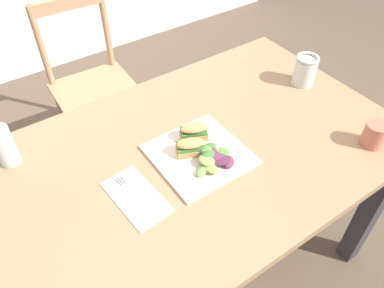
{
  "coord_description": "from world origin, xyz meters",
  "views": [
    {
      "loc": [
        -0.57,
        -0.77,
        1.61
      ],
      "look_at": [
        -0.07,
        -0.05,
        0.76
      ],
      "focal_mm": 35.58,
      "sensor_mm": 36.0,
      "label": 1
    }
  ],
  "objects_px": {
    "plate_lunch": "(199,155)",
    "bottle_cold_brew": "(4,147)",
    "sandwich_half_front": "(191,147)",
    "chair_wooden_far": "(93,86)",
    "cup_extra_side": "(374,135)",
    "dining_table": "(195,175)",
    "mason_jar_iced_tea": "(305,72)",
    "sandwich_half_back": "(194,131)",
    "fork_on_napkin": "(132,193)"
  },
  "relations": [
    {
      "from": "plate_lunch",
      "to": "bottle_cold_brew",
      "type": "relative_size",
      "value": 1.51
    },
    {
      "from": "sandwich_half_front",
      "to": "bottle_cold_brew",
      "type": "height_order",
      "value": "bottle_cold_brew"
    },
    {
      "from": "chair_wooden_far",
      "to": "cup_extra_side",
      "type": "height_order",
      "value": "chair_wooden_far"
    },
    {
      "from": "plate_lunch",
      "to": "dining_table",
      "type": "bearing_deg",
      "value": 83.94
    },
    {
      "from": "chair_wooden_far",
      "to": "mason_jar_iced_tea",
      "type": "distance_m",
      "value": 1.08
    },
    {
      "from": "bottle_cold_brew",
      "to": "cup_extra_side",
      "type": "distance_m",
      "value": 1.16
    },
    {
      "from": "sandwich_half_back",
      "to": "cup_extra_side",
      "type": "distance_m",
      "value": 0.58
    },
    {
      "from": "plate_lunch",
      "to": "bottle_cold_brew",
      "type": "distance_m",
      "value": 0.59
    },
    {
      "from": "sandwich_half_front",
      "to": "fork_on_napkin",
      "type": "height_order",
      "value": "sandwich_half_front"
    },
    {
      "from": "cup_extra_side",
      "to": "sandwich_half_front",
      "type": "bearing_deg",
      "value": 150.29
    },
    {
      "from": "sandwich_half_back",
      "to": "mason_jar_iced_tea",
      "type": "relative_size",
      "value": 0.86
    },
    {
      "from": "chair_wooden_far",
      "to": "sandwich_half_back",
      "type": "bearing_deg",
      "value": -88.43
    },
    {
      "from": "fork_on_napkin",
      "to": "sandwich_half_back",
      "type": "bearing_deg",
      "value": 17.29
    },
    {
      "from": "sandwich_half_front",
      "to": "cup_extra_side",
      "type": "relative_size",
      "value": 1.21
    },
    {
      "from": "bottle_cold_brew",
      "to": "mason_jar_iced_tea",
      "type": "distance_m",
      "value": 1.09
    },
    {
      "from": "dining_table",
      "to": "chair_wooden_far",
      "type": "distance_m",
      "value": 0.94
    },
    {
      "from": "sandwich_half_back",
      "to": "plate_lunch",
      "type": "bearing_deg",
      "value": -111.7
    },
    {
      "from": "cup_extra_side",
      "to": "plate_lunch",
      "type": "bearing_deg",
      "value": 150.77
    },
    {
      "from": "cup_extra_side",
      "to": "mason_jar_iced_tea",
      "type": "bearing_deg",
      "value": 79.04
    },
    {
      "from": "bottle_cold_brew",
      "to": "mason_jar_iced_tea",
      "type": "bearing_deg",
      "value": -11.73
    },
    {
      "from": "sandwich_half_back",
      "to": "sandwich_half_front",
      "type": "bearing_deg",
      "value": -133.2
    },
    {
      "from": "plate_lunch",
      "to": "bottle_cold_brew",
      "type": "xyz_separation_m",
      "value": [
        -0.5,
        0.32,
        0.06
      ]
    },
    {
      "from": "dining_table",
      "to": "bottle_cold_brew",
      "type": "bearing_deg",
      "value": 150.02
    },
    {
      "from": "fork_on_napkin",
      "to": "mason_jar_iced_tea",
      "type": "bearing_deg",
      "value": 7.77
    },
    {
      "from": "plate_lunch",
      "to": "sandwich_half_front",
      "type": "relative_size",
      "value": 2.76
    },
    {
      "from": "sandwich_half_front",
      "to": "sandwich_half_back",
      "type": "distance_m",
      "value": 0.07
    },
    {
      "from": "plate_lunch",
      "to": "sandwich_half_front",
      "type": "bearing_deg",
      "value": 140.43
    },
    {
      "from": "chair_wooden_far",
      "to": "sandwich_half_front",
      "type": "distance_m",
      "value": 0.99
    },
    {
      "from": "chair_wooden_far",
      "to": "sandwich_half_back",
      "type": "height_order",
      "value": "chair_wooden_far"
    },
    {
      "from": "fork_on_napkin",
      "to": "bottle_cold_brew",
      "type": "distance_m",
      "value": 0.42
    },
    {
      "from": "bottle_cold_brew",
      "to": "mason_jar_iced_tea",
      "type": "height_order",
      "value": "bottle_cold_brew"
    },
    {
      "from": "chair_wooden_far",
      "to": "plate_lunch",
      "type": "distance_m",
      "value": 1.0
    },
    {
      "from": "chair_wooden_far",
      "to": "fork_on_napkin",
      "type": "distance_m",
      "value": 1.04
    },
    {
      "from": "plate_lunch",
      "to": "fork_on_napkin",
      "type": "xyz_separation_m",
      "value": [
        -0.25,
        -0.02,
        0.0
      ]
    },
    {
      "from": "chair_wooden_far",
      "to": "bottle_cold_brew",
      "type": "height_order",
      "value": "bottle_cold_brew"
    },
    {
      "from": "plate_lunch",
      "to": "chair_wooden_far",
      "type": "bearing_deg",
      "value": 89.8
    },
    {
      "from": "bottle_cold_brew",
      "to": "cup_extra_side",
      "type": "bearing_deg",
      "value": -30.77
    },
    {
      "from": "fork_on_napkin",
      "to": "cup_extra_side",
      "type": "xyz_separation_m",
      "value": [
        0.74,
        -0.26,
        0.04
      ]
    },
    {
      "from": "chair_wooden_far",
      "to": "dining_table",
      "type": "bearing_deg",
      "value": -90.04
    },
    {
      "from": "mason_jar_iced_tea",
      "to": "cup_extra_side",
      "type": "xyz_separation_m",
      "value": [
        -0.07,
        -0.37,
        -0.01
      ]
    },
    {
      "from": "plate_lunch",
      "to": "sandwich_half_back",
      "type": "distance_m",
      "value": 0.08
    },
    {
      "from": "sandwich_half_front",
      "to": "mason_jar_iced_tea",
      "type": "distance_m",
      "value": 0.59
    },
    {
      "from": "sandwich_half_back",
      "to": "mason_jar_iced_tea",
      "type": "distance_m",
      "value": 0.54
    },
    {
      "from": "fork_on_napkin",
      "to": "mason_jar_iced_tea",
      "type": "relative_size",
      "value": 1.57
    },
    {
      "from": "plate_lunch",
      "to": "sandwich_half_back",
      "type": "height_order",
      "value": "sandwich_half_back"
    },
    {
      "from": "chair_wooden_far",
      "to": "plate_lunch",
      "type": "relative_size",
      "value": 3.09
    },
    {
      "from": "plate_lunch",
      "to": "cup_extra_side",
      "type": "relative_size",
      "value": 3.36
    },
    {
      "from": "bottle_cold_brew",
      "to": "plate_lunch",
      "type": "bearing_deg",
      "value": -32.23
    },
    {
      "from": "sandwich_half_back",
      "to": "bottle_cold_brew",
      "type": "relative_size",
      "value": 0.55
    },
    {
      "from": "dining_table",
      "to": "sandwich_half_front",
      "type": "bearing_deg",
      "value": -161.66
    }
  ]
}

